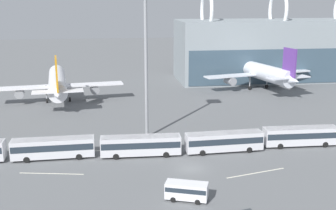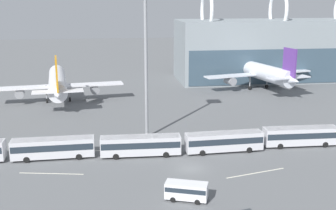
{
  "view_description": "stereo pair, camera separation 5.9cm",
  "coord_description": "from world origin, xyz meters",
  "views": [
    {
      "loc": [
        -11.87,
        -58.73,
        25.21
      ],
      "look_at": [
        -0.0,
        23.98,
        4.0
      ],
      "focal_mm": 45.0,
      "sensor_mm": 36.0,
      "label": 1
    },
    {
      "loc": [
        -11.81,
        -58.74,
        25.21
      ],
      "look_at": [
        -0.0,
        23.98,
        4.0
      ],
      "focal_mm": 45.0,
      "sensor_mm": 36.0,
      "label": 2
    }
  ],
  "objects": [
    {
      "name": "ground_plane",
      "position": [
        0.0,
        0.0,
        0.0
      ],
      "size": [
        440.0,
        440.0,
        0.0
      ],
      "primitive_type": "plane",
      "color": "slate"
    },
    {
      "name": "airliner_at_gate_near",
      "position": [
        -24.57,
        47.01,
        4.81
      ],
      "size": [
        32.59,
        33.68,
        12.95
      ],
      "rotation": [
        0.0,
        0.0,
        1.69
      ],
      "color": "white",
      "rests_on": "ground_plane"
    },
    {
      "name": "airliner_at_gate_far",
      "position": [
        30.3,
        54.99,
        5.17
      ],
      "size": [
        33.2,
        37.2,
        13.1
      ],
      "rotation": [
        0.0,
        0.0,
        1.81
      ],
      "color": "silver",
      "rests_on": "ground_plane"
    },
    {
      "name": "shuttle_bus_1",
      "position": [
        -21.11,
        7.28,
        1.98
      ],
      "size": [
        13.13,
        2.94,
        3.37
      ],
      "rotation": [
        0.0,
        0.0,
        0.02
      ],
      "color": "silver",
      "rests_on": "ground_plane"
    },
    {
      "name": "shuttle_bus_2",
      "position": [
        -7.04,
        6.44,
        1.98
      ],
      "size": [
        13.17,
        3.15,
        3.37
      ],
      "rotation": [
        0.0,
        0.0,
        -0.04
      ],
      "color": "silver",
      "rests_on": "ground_plane"
    },
    {
      "name": "shuttle_bus_3",
      "position": [
        7.03,
        6.39,
        1.98
      ],
      "size": [
        13.16,
        3.1,
        3.37
      ],
      "rotation": [
        0.0,
        0.0,
        0.03
      ],
      "color": "silver",
      "rests_on": "ground_plane"
    },
    {
      "name": "shuttle_bus_4",
      "position": [
        21.1,
        7.35,
        1.98
      ],
      "size": [
        13.17,
        3.14,
        3.37
      ],
      "rotation": [
        0.0,
        0.0,
        -0.03
      ],
      "color": "silver",
      "rests_on": "ground_plane"
    },
    {
      "name": "service_van_foreground",
      "position": [
        -2.48,
        -10.05,
        1.4
      ],
      "size": [
        5.77,
        3.77,
        2.38
      ],
      "rotation": [
        0.0,
        0.0,
        -0.35
      ],
      "color": "silver",
      "rests_on": "ground_plane"
    },
    {
      "name": "floodlight_mast",
      "position": [
        -5.13,
        16.01,
        19.25
      ],
      "size": [
        3.1,
        3.1,
        27.12
      ],
      "color": "gray",
      "rests_on": "ground_plane"
    },
    {
      "name": "lane_stripe_2",
      "position": [
        -20.76,
        1.07,
        0.0
      ],
      "size": [
        9.55,
        2.14,
        0.01
      ],
      "primitive_type": "cube",
      "rotation": [
        0.0,
        0.0,
        -0.2
      ],
      "color": "silver",
      "rests_on": "ground_plane"
    },
    {
      "name": "lane_stripe_3",
      "position": [
        -11.43,
        9.82,
        0.0
      ],
      "size": [
        9.36,
        0.44,
        0.01
      ],
      "primitive_type": "cube",
      "rotation": [
        0.0,
        0.0,
        -0.02
      ],
      "color": "silver",
      "rests_on": "ground_plane"
    },
    {
      "name": "lane_stripe_4",
      "position": [
        9.35,
        -3.03,
        0.0
      ],
      "size": [
        9.71,
        2.6,
        0.01
      ],
      "primitive_type": "cube",
      "rotation": [
        0.0,
        0.0,
        0.24
      ],
      "color": "silver",
      "rests_on": "ground_plane"
    }
  ]
}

